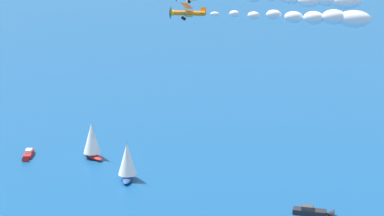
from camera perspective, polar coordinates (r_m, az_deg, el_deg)
name	(u,v)px	position (r m, az deg, el deg)	size (l,w,h in m)	color
sailboat_near_centre	(127,161)	(195.30, -4.76, -3.88)	(8.22, 6.83, 10.83)	#23478C
motorboat_far_port	(28,155)	(216.18, -11.90, -3.39)	(7.43, 6.35, 2.27)	#B21E1E
motorboat_offshore	(315,212)	(178.41, 9.00, -7.51)	(5.69, 9.38, 2.66)	black
sailboat_trailing	(92,140)	(211.47, -7.33, -2.36)	(5.67, 8.75, 10.87)	#B21E1E
biplane_lead	(187,12)	(145.92, -0.40, 7.01)	(7.17, 7.11, 3.88)	orange
wingwalker_lead	(187,1)	(146.20, -0.37, 7.86)	(0.90, 0.54, 1.78)	white
smoke_trail_lead	(325,18)	(143.74, 9.70, 6.53)	(15.72, 27.31, 4.04)	silver
smoke_trail_wingman	(317,0)	(156.78, 9.15, 7.81)	(16.18, 26.93, 4.15)	silver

